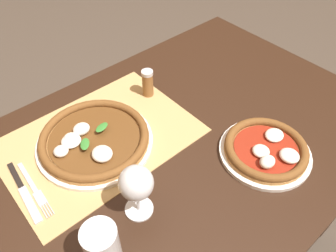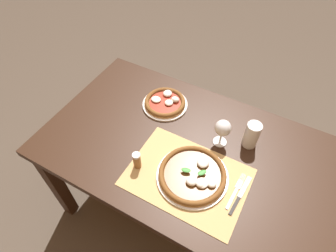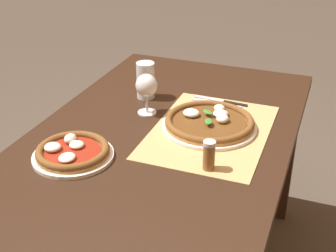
% 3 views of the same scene
% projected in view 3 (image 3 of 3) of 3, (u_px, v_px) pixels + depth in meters
% --- Properties ---
extents(dining_table, '(1.47, 0.87, 0.74)m').
position_uv_depth(dining_table, '(161.00, 159.00, 1.65)').
color(dining_table, black).
rests_on(dining_table, ground).
extents(paper_placemat, '(0.55, 0.39, 0.00)m').
position_uv_depth(paper_placemat, '(210.00, 131.00, 1.62)').
color(paper_placemat, tan).
rests_on(paper_placemat, dining_table).
extents(pizza_near, '(0.33, 0.33, 0.05)m').
position_uv_depth(pizza_near, '(210.00, 122.00, 1.63)').
color(pizza_near, silver).
rests_on(pizza_near, paper_placemat).
extents(pizza_far, '(0.26, 0.26, 0.05)m').
position_uv_depth(pizza_far, '(72.00, 152.00, 1.46)').
color(pizza_far, silver).
rests_on(pizza_far, dining_table).
extents(wine_glass, '(0.08, 0.08, 0.16)m').
position_uv_depth(wine_glass, '(146.00, 87.00, 1.70)').
color(wine_glass, silver).
rests_on(wine_glass, dining_table).
extents(pint_glass, '(0.07, 0.07, 0.15)m').
position_uv_depth(pint_glass, '(146.00, 81.00, 1.84)').
color(pint_glass, silver).
rests_on(pint_glass, dining_table).
extents(fork, '(0.03, 0.20, 0.00)m').
position_uv_depth(fork, '(216.00, 103.00, 1.81)').
color(fork, '#B7B7BC').
rests_on(fork, paper_placemat).
extents(knife, '(0.03, 0.22, 0.01)m').
position_uv_depth(knife, '(221.00, 101.00, 1.83)').
color(knife, black).
rests_on(knife, paper_placemat).
extents(pepper_shaker, '(0.04, 0.04, 0.10)m').
position_uv_depth(pepper_shaker, '(209.00, 155.00, 1.39)').
color(pepper_shaker, brown).
rests_on(pepper_shaker, dining_table).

